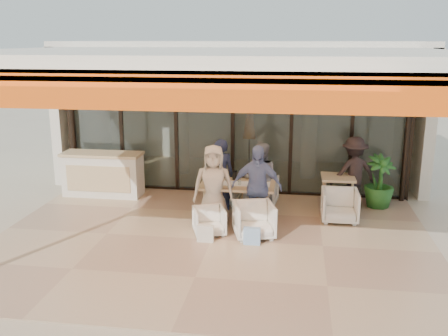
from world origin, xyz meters
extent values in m
plane|color=#C6B293|center=(0.00, 0.00, 0.00)|extent=(70.00, 70.00, 0.00)
cube|color=tan|center=(0.00, 0.00, 0.01)|extent=(8.00, 6.00, 0.01)
cube|color=silver|center=(0.00, 0.00, 3.30)|extent=(8.00, 6.00, 0.20)
cube|color=#FB550D|center=(0.00, -2.94, 3.02)|extent=(8.00, 0.12, 0.45)
cube|color=#E24912|center=(0.00, -2.25, 3.14)|extent=(8.00, 1.50, 0.06)
cylinder|color=black|center=(-3.88, 2.88, 1.60)|extent=(0.12, 0.12, 3.20)
cylinder|color=black|center=(3.88, 2.88, 1.60)|extent=(0.12, 0.12, 3.20)
cube|color=#9EADA3|center=(0.00, 3.00, 1.60)|extent=(8.00, 0.03, 3.20)
cube|color=black|center=(0.00, 3.00, 0.04)|extent=(8.00, 0.10, 0.08)
cube|color=black|center=(0.00, 3.00, 3.16)|extent=(8.00, 0.10, 0.08)
cube|color=black|center=(-4.00, 3.00, 1.60)|extent=(0.08, 0.10, 3.20)
cube|color=black|center=(-2.70, 3.00, 1.60)|extent=(0.08, 0.10, 3.20)
cube|color=black|center=(-1.35, 3.00, 1.60)|extent=(0.08, 0.10, 3.20)
cube|color=black|center=(0.00, 3.00, 1.60)|extent=(0.08, 0.10, 3.20)
cube|color=black|center=(1.35, 3.00, 1.60)|extent=(0.08, 0.10, 3.20)
cube|color=black|center=(2.70, 3.00, 1.60)|extent=(0.08, 0.10, 3.20)
cube|color=black|center=(4.00, 3.00, 1.60)|extent=(0.08, 0.10, 3.20)
cube|color=silver|center=(0.00, 6.50, 1.70)|extent=(9.00, 0.25, 3.40)
cube|color=silver|center=(-4.40, 4.75, 1.70)|extent=(0.25, 3.50, 3.40)
cube|color=silver|center=(4.40, 4.75, 1.70)|extent=(0.25, 3.50, 3.40)
cube|color=silver|center=(0.00, 4.75, 3.40)|extent=(9.00, 3.50, 0.25)
cube|color=tan|center=(0.00, 4.75, 0.01)|extent=(8.00, 3.50, 0.02)
cylinder|color=silver|center=(-1.60, 4.60, 1.50)|extent=(0.40, 0.40, 3.00)
cylinder|color=silver|center=(1.80, 4.60, 1.50)|extent=(0.40, 0.40, 3.00)
cylinder|color=black|center=(-1.20, 4.20, 3.00)|extent=(0.03, 0.03, 0.70)
cube|color=black|center=(-1.20, 4.20, 2.55)|extent=(0.30, 0.30, 0.40)
sphere|color=#FFBF72|center=(-1.20, 4.20, 2.55)|extent=(0.18, 0.18, 0.18)
cylinder|color=black|center=(2.30, 4.20, 3.00)|extent=(0.03, 0.03, 0.70)
cube|color=black|center=(2.30, 4.20, 2.55)|extent=(0.30, 0.30, 0.40)
sphere|color=#FFBF72|center=(2.30, 4.20, 2.55)|extent=(0.18, 0.18, 0.18)
cylinder|color=black|center=(0.30, 4.00, 0.05)|extent=(0.40, 0.40, 0.05)
cylinder|color=black|center=(0.30, 4.00, 1.05)|extent=(0.04, 0.04, 2.10)
cone|color=orange|center=(0.30, 4.00, 1.70)|extent=(0.32, 0.32, 1.10)
cube|color=silver|center=(-2.95, 2.30, 0.50)|extent=(1.80, 0.60, 1.00)
cube|color=tan|center=(-2.95, 2.30, 1.01)|extent=(1.85, 0.65, 0.06)
cube|color=tan|center=(-2.95, 1.99, 0.50)|extent=(1.50, 0.02, 0.60)
cube|color=tan|center=(0.33, 1.24, 0.72)|extent=(1.50, 0.90, 0.05)
cube|color=white|center=(0.33, 1.24, 0.74)|extent=(1.30, 0.35, 0.01)
cylinder|color=tan|center=(-0.29, 0.92, 0.35)|extent=(0.06, 0.06, 0.70)
cylinder|color=tan|center=(0.95, 0.92, 0.35)|extent=(0.06, 0.06, 0.70)
cylinder|color=tan|center=(-0.29, 1.56, 0.35)|extent=(0.06, 0.06, 0.70)
cylinder|color=tan|center=(0.95, 1.56, 0.35)|extent=(0.06, 0.06, 0.70)
cylinder|color=white|center=(-0.12, 1.09, 0.81)|extent=(0.06, 0.06, 0.11)
cylinder|color=white|center=(0.08, 1.44, 0.81)|extent=(0.06, 0.06, 0.11)
cylinder|color=white|center=(0.38, 1.14, 0.81)|extent=(0.06, 0.06, 0.11)
cylinder|color=white|center=(0.63, 1.42, 0.81)|extent=(0.06, 0.06, 0.11)
cylinder|color=white|center=(0.83, 1.04, 0.81)|extent=(0.06, 0.06, 0.11)
cylinder|color=white|center=(-0.22, 1.29, 0.81)|extent=(0.06, 0.06, 0.11)
cylinder|color=#863713|center=(-0.22, 1.39, 0.83)|extent=(0.07, 0.07, 0.16)
cylinder|color=black|center=(0.23, 1.52, 0.83)|extent=(0.09, 0.09, 0.17)
cylinder|color=black|center=(0.23, 1.52, 0.93)|extent=(0.10, 0.10, 0.01)
cylinder|color=white|center=(-0.12, 0.94, 0.76)|extent=(0.22, 0.22, 0.01)
cylinder|color=white|center=(0.78, 0.94, 0.76)|extent=(0.22, 0.22, 0.01)
cylinder|color=white|center=(-0.12, 1.56, 0.76)|extent=(0.22, 0.22, 0.01)
cylinder|color=white|center=(0.78, 1.56, 0.76)|extent=(0.22, 0.22, 0.01)
imported|color=white|center=(-0.09, 2.19, 0.35)|extent=(0.73, 0.69, 0.69)
imported|color=white|center=(0.75, 2.19, 0.35)|extent=(0.75, 0.71, 0.71)
imported|color=white|center=(-0.09, 0.29, 0.29)|extent=(0.71, 0.69, 0.58)
imported|color=white|center=(0.75, 0.29, 0.37)|extent=(0.87, 0.83, 0.73)
imported|color=#1A223B|center=(-0.09, 1.69, 0.79)|extent=(0.65, 0.51, 1.57)
imported|color=slate|center=(0.75, 1.69, 0.76)|extent=(0.78, 0.64, 1.51)
imported|color=beige|center=(-0.09, 0.79, 0.81)|extent=(0.84, 0.59, 1.62)
imported|color=#6A81B1|center=(0.75, 0.79, 0.82)|extent=(0.97, 0.41, 1.65)
cube|color=silver|center=(-0.09, -0.11, 0.17)|extent=(0.30, 0.10, 0.34)
cube|color=#99BFD8|center=(0.75, -0.11, 0.17)|extent=(0.30, 0.10, 0.34)
cube|color=tan|center=(2.38, 2.11, 0.72)|extent=(0.70, 0.70, 0.05)
cylinder|color=tan|center=(2.10, 1.83, 0.35)|extent=(0.05, 0.05, 0.70)
cylinder|color=tan|center=(2.66, 1.83, 0.35)|extent=(0.05, 0.05, 0.70)
cylinder|color=tan|center=(2.10, 2.39, 0.35)|extent=(0.05, 0.05, 0.70)
cylinder|color=tan|center=(2.66, 2.39, 0.35)|extent=(0.05, 0.05, 0.70)
imported|color=white|center=(2.38, 1.36, 0.37)|extent=(0.72, 0.67, 0.73)
imported|color=black|center=(2.73, 2.36, 0.78)|extent=(1.14, 0.87, 1.56)
imported|color=#1E5919|center=(3.28, 2.37, 0.58)|extent=(0.88, 0.88, 1.17)
camera|label=1|loc=(1.45, -8.36, 3.57)|focal=40.00mm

